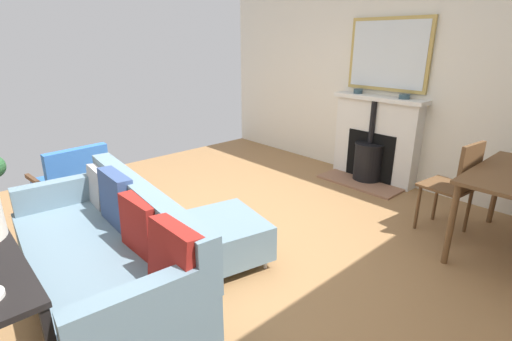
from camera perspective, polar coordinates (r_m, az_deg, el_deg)
ground_plane at (r=3.46m, az=-7.50°, el=-11.38°), size 5.57×5.45×0.01m
wall_left at (r=5.09m, az=19.16°, el=14.91°), size 0.12×5.45×2.90m
fireplace at (r=5.04m, az=17.48°, el=3.72°), size 0.61×1.18×1.09m
mirror_over_mantel at (r=4.98m, az=19.52°, el=16.33°), size 0.04×1.04×0.85m
mantel_bowl_near at (r=5.09m, az=15.31°, el=11.62°), size 0.12×0.12×0.06m
mantel_bowl_far at (r=4.79m, az=21.70°, el=10.47°), size 0.13×0.13×0.05m
sofa at (r=2.81m, az=-21.62°, el=-11.86°), size 0.97×1.93×0.84m
ottoman at (r=3.11m, az=-5.37°, el=-10.01°), size 0.78×0.78×0.38m
armchair_accent at (r=4.26m, az=-26.09°, el=-0.90°), size 0.72×0.63×0.76m
dining_chair_near_fireplace at (r=3.86m, az=28.34°, el=-1.45°), size 0.44×0.44×0.91m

